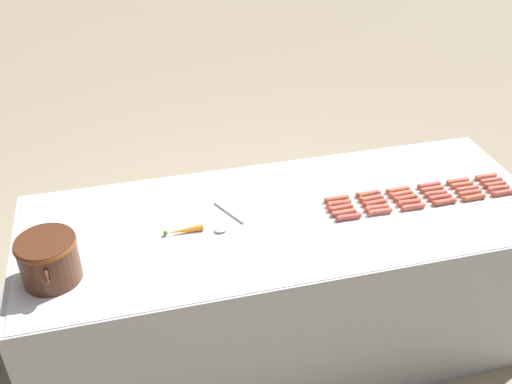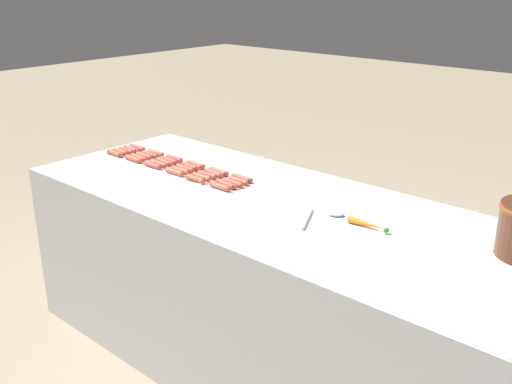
# 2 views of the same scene
# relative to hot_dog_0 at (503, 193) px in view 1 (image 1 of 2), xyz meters

# --- Properties ---
(ground_plane) EXTENTS (20.00, 20.00, 0.00)m
(ground_plane) POSITION_rel_hot_dog_0_xyz_m (0.11, 1.09, -0.88)
(ground_plane) COLOR gray
(griddle_counter) EXTENTS (0.96, 2.50, 0.86)m
(griddle_counter) POSITION_rel_hot_dog_0_xyz_m (0.11, 1.09, -0.45)
(griddle_counter) COLOR #ADAFB5
(griddle_counter) RESTS_ON ground_plane
(hot_dog_0) EXTENTS (0.03, 0.13, 0.03)m
(hot_dog_0) POSITION_rel_hot_dog_0_xyz_m (0.00, 0.00, 0.00)
(hot_dog_0) COLOR #B4493B
(hot_dog_0) RESTS_ON griddle_counter
(hot_dog_1) EXTENTS (0.03, 0.13, 0.03)m
(hot_dog_1) POSITION_rel_hot_dog_0_xyz_m (-0.00, 0.16, 0.00)
(hot_dog_1) COLOR #B6523A
(hot_dog_1) RESTS_ON griddle_counter
(hot_dog_2) EXTENTS (0.03, 0.13, 0.03)m
(hot_dog_2) POSITION_rel_hot_dog_0_xyz_m (0.00, 0.32, 0.00)
(hot_dog_2) COLOR #B24839
(hot_dog_2) RESTS_ON griddle_counter
(hot_dog_3) EXTENTS (0.03, 0.13, 0.03)m
(hot_dog_3) POSITION_rel_hot_dog_0_xyz_m (-0.00, 0.49, 0.00)
(hot_dog_3) COLOR #B84C3C
(hot_dog_3) RESTS_ON griddle_counter
(hot_dog_4) EXTENTS (0.03, 0.13, 0.03)m
(hot_dog_4) POSITION_rel_hot_dog_0_xyz_m (0.00, 0.66, 0.00)
(hot_dog_4) COLOR #B04E3C
(hot_dog_4) RESTS_ON griddle_counter
(hot_dog_5) EXTENTS (0.03, 0.13, 0.03)m
(hot_dog_5) POSITION_rel_hot_dog_0_xyz_m (-0.00, 0.82, 0.00)
(hot_dog_5) COLOR #AB4541
(hot_dog_5) RESTS_ON griddle_counter
(hot_dog_6) EXTENTS (0.03, 0.13, 0.03)m
(hot_dog_6) POSITION_rel_hot_dog_0_xyz_m (0.04, -0.00, 0.00)
(hot_dog_6) COLOR #AC5341
(hot_dog_6) RESTS_ON griddle_counter
(hot_dog_7) EXTENTS (0.03, 0.13, 0.03)m
(hot_dog_7) POSITION_rel_hot_dog_0_xyz_m (0.04, 0.16, 0.00)
(hot_dog_7) COLOR #B34A3A
(hot_dog_7) RESTS_ON griddle_counter
(hot_dog_8) EXTENTS (0.03, 0.13, 0.03)m
(hot_dog_8) POSITION_rel_hot_dog_0_xyz_m (0.04, 0.32, 0.00)
(hot_dog_8) COLOR #AC463A
(hot_dog_8) RESTS_ON griddle_counter
(hot_dog_9) EXTENTS (0.03, 0.13, 0.03)m
(hot_dog_9) POSITION_rel_hot_dog_0_xyz_m (0.04, 0.49, 0.00)
(hot_dog_9) COLOR #B84839
(hot_dog_9) RESTS_ON griddle_counter
(hot_dog_10) EXTENTS (0.03, 0.13, 0.03)m
(hot_dog_10) POSITION_rel_hot_dog_0_xyz_m (0.04, 0.66, 0.00)
(hot_dog_10) COLOR #B65341
(hot_dog_10) RESTS_ON griddle_counter
(hot_dog_11) EXTENTS (0.03, 0.13, 0.03)m
(hot_dog_11) POSITION_rel_hot_dog_0_xyz_m (0.04, 0.83, 0.00)
(hot_dog_11) COLOR #B0533C
(hot_dog_11) RESTS_ON griddle_counter
(hot_dog_12) EXTENTS (0.03, 0.13, 0.03)m
(hot_dog_12) POSITION_rel_hot_dog_0_xyz_m (0.08, -0.00, 0.00)
(hot_dog_12) COLOR #B5493B
(hot_dog_12) RESTS_ON griddle_counter
(hot_dog_13) EXTENTS (0.03, 0.13, 0.03)m
(hot_dog_13) POSITION_rel_hot_dog_0_xyz_m (0.07, 0.15, 0.00)
(hot_dog_13) COLOR #B05042
(hot_dog_13) RESTS_ON griddle_counter
(hot_dog_14) EXTENTS (0.03, 0.13, 0.03)m
(hot_dog_14) POSITION_rel_hot_dog_0_xyz_m (0.08, 0.33, 0.00)
(hot_dog_14) COLOR #B04D40
(hot_dog_14) RESTS_ON griddle_counter
(hot_dog_15) EXTENTS (0.03, 0.13, 0.03)m
(hot_dog_15) POSITION_rel_hot_dog_0_xyz_m (0.08, 0.49, 0.00)
(hot_dog_15) COLOR #AD4E38
(hot_dog_15) RESTS_ON griddle_counter
(hot_dog_16) EXTENTS (0.04, 0.13, 0.03)m
(hot_dog_16) POSITION_rel_hot_dog_0_xyz_m (0.08, 0.65, 0.00)
(hot_dog_16) COLOR #B6473A
(hot_dog_16) RESTS_ON griddle_counter
(hot_dog_17) EXTENTS (0.03, 0.13, 0.03)m
(hot_dog_17) POSITION_rel_hot_dog_0_xyz_m (0.08, 0.83, 0.00)
(hot_dog_17) COLOR #B94A3E
(hot_dog_17) RESTS_ON griddle_counter
(hot_dog_18) EXTENTS (0.03, 0.13, 0.03)m
(hot_dog_18) POSITION_rel_hot_dog_0_xyz_m (0.11, -0.01, 0.00)
(hot_dog_18) COLOR #B75241
(hot_dog_18) RESTS_ON griddle_counter
(hot_dog_19) EXTENTS (0.03, 0.13, 0.03)m
(hot_dog_19) POSITION_rel_hot_dog_0_xyz_m (0.11, 0.16, 0.00)
(hot_dog_19) COLOR #B25138
(hot_dog_19) RESTS_ON griddle_counter
(hot_dog_20) EXTENTS (0.03, 0.13, 0.03)m
(hot_dog_20) POSITION_rel_hot_dog_0_xyz_m (0.12, 0.33, 0.00)
(hot_dog_20) COLOR #AB4F3B
(hot_dog_20) RESTS_ON griddle_counter
(hot_dog_21) EXTENTS (0.03, 0.13, 0.03)m
(hot_dog_21) POSITION_rel_hot_dog_0_xyz_m (0.11, 0.50, 0.00)
(hot_dog_21) COLOR #B94F3F
(hot_dog_21) RESTS_ON griddle_counter
(hot_dog_22) EXTENTS (0.03, 0.13, 0.03)m
(hot_dog_22) POSITION_rel_hot_dog_0_xyz_m (0.12, 0.65, 0.00)
(hot_dog_22) COLOR #AD533B
(hot_dog_22) RESTS_ON griddle_counter
(hot_dog_23) EXTENTS (0.03, 0.13, 0.03)m
(hot_dog_23) POSITION_rel_hot_dog_0_xyz_m (0.12, 0.82, 0.00)
(hot_dog_23) COLOR #B94C38
(hot_dog_23) RESTS_ON griddle_counter
(hot_dog_24) EXTENTS (0.03, 0.13, 0.03)m
(hot_dog_24) POSITION_rel_hot_dog_0_xyz_m (0.15, -0.00, 0.00)
(hot_dog_24) COLOR #AE533A
(hot_dog_24) RESTS_ON griddle_counter
(hot_dog_25) EXTENTS (0.03, 0.13, 0.03)m
(hot_dog_25) POSITION_rel_hot_dog_0_xyz_m (0.15, 0.16, 0.00)
(hot_dog_25) COLOR #B8513A
(hot_dog_25) RESTS_ON griddle_counter
(hot_dog_26) EXTENTS (0.03, 0.13, 0.03)m
(hot_dog_26) POSITION_rel_hot_dog_0_xyz_m (0.15, 0.32, 0.00)
(hot_dog_26) COLOR #B44540
(hot_dog_26) RESTS_ON griddle_counter
(hot_dog_27) EXTENTS (0.03, 0.13, 0.03)m
(hot_dog_27) POSITION_rel_hot_dog_0_xyz_m (0.15, 0.49, 0.00)
(hot_dog_27) COLOR #B6533A
(hot_dog_27) RESTS_ON griddle_counter
(hot_dog_28) EXTENTS (0.04, 0.13, 0.03)m
(hot_dog_28) POSITION_rel_hot_dog_0_xyz_m (0.16, 0.65, 0.00)
(hot_dog_28) COLOR #B04E39
(hot_dog_28) RESTS_ON griddle_counter
(hot_dog_29) EXTENTS (0.03, 0.13, 0.03)m
(hot_dog_29) POSITION_rel_hot_dog_0_xyz_m (0.16, 0.82, 0.00)
(hot_dog_29) COLOR #AD523C
(hot_dog_29) RESTS_ON griddle_counter
(bean_pot) EXTENTS (0.30, 0.25, 0.20)m
(bean_pot) POSITION_rel_hot_dog_0_xyz_m (-0.08, 2.14, 0.10)
(bean_pot) COLOR #472616
(bean_pot) RESTS_ON griddle_counter
(serving_spoon) EXTENTS (0.26, 0.16, 0.02)m
(serving_spoon) POSITION_rel_hot_dog_0_xyz_m (0.10, 1.39, -0.01)
(serving_spoon) COLOR #B7B7BC
(serving_spoon) RESTS_ON griddle_counter
(carrot) EXTENTS (0.04, 0.18, 0.03)m
(carrot) POSITION_rel_hot_dog_0_xyz_m (0.09, 1.58, 0.00)
(carrot) COLOR orange
(carrot) RESTS_ON griddle_counter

